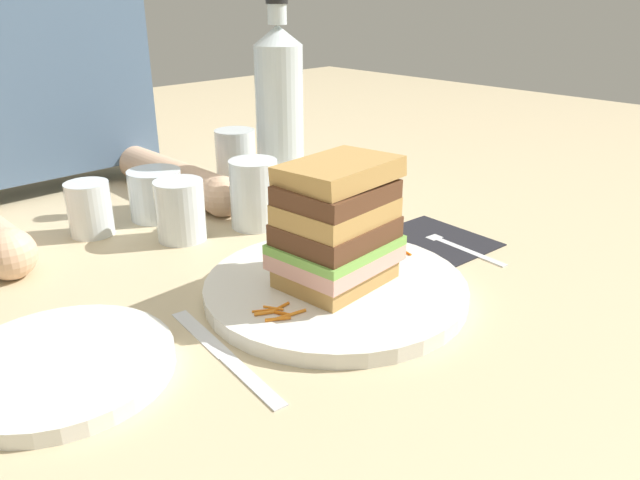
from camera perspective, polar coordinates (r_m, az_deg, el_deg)
ground_plane at (r=0.70m, az=0.50°, el=-4.72°), size 3.00×3.00×0.00m
main_plate at (r=0.69m, az=1.73°, el=-4.40°), size 0.30×0.30×0.02m
sandwich at (r=0.66m, az=1.79°, el=1.46°), size 0.13×0.11×0.14m
carrot_shred_0 at (r=0.63m, az=-3.72°, el=-6.28°), size 0.02×0.00×0.00m
carrot_shred_1 at (r=0.61m, az=-3.96°, el=-7.38°), size 0.02×0.02×0.00m
carrot_shred_2 at (r=0.62m, az=-3.88°, el=-6.80°), size 0.01×0.02×0.00m
carrot_shred_3 at (r=0.62m, az=-5.23°, el=-6.81°), size 0.02×0.01×0.00m
carrot_shred_4 at (r=0.62m, az=-2.67°, el=-6.95°), size 0.03×0.01×0.00m
carrot_shred_5 at (r=0.63m, az=-5.01°, el=-6.56°), size 0.03×0.02×0.00m
carrot_shred_6 at (r=0.63m, az=-4.39°, el=-6.36°), size 0.01×0.02×0.00m
carrot_shred_7 at (r=0.75m, az=6.70°, el=-1.60°), size 0.01×0.02×0.00m
carrot_shred_8 at (r=0.77m, az=7.01°, el=-0.86°), size 0.01×0.02×0.00m
carrot_shred_9 at (r=0.77m, az=7.48°, el=-0.97°), size 0.01×0.03×0.00m
carrot_shred_10 at (r=0.78m, az=6.44°, el=-0.36°), size 0.03×0.02×0.00m
carrot_shred_11 at (r=0.76m, az=5.83°, el=-1.09°), size 0.01×0.02×0.00m
carrot_shred_12 at (r=0.77m, az=7.86°, el=-1.00°), size 0.01×0.03×0.00m
napkin_dark at (r=0.85m, az=11.05°, el=0.09°), size 0.12×0.15×0.00m
fork at (r=0.84m, az=12.19°, el=-0.18°), size 0.03×0.17×0.00m
knife at (r=0.59m, az=-8.72°, el=-10.72°), size 0.04×0.20×0.00m
juice_glass at (r=0.88m, az=-6.17°, el=4.04°), size 0.07×0.07×0.10m
water_bottle at (r=0.96m, az=-3.79°, el=11.56°), size 0.07×0.07×0.31m
empty_tumbler_0 at (r=0.94m, az=-15.10°, el=4.15°), size 0.08×0.08×0.07m
empty_tumbler_1 at (r=1.06m, az=-7.87°, el=7.54°), size 0.07×0.07×0.10m
empty_tumbler_2 at (r=0.85m, az=-12.92°, el=2.73°), size 0.07×0.07×0.08m
empty_tumbler_3 at (r=0.91m, az=-20.75°, el=2.76°), size 0.06×0.06×0.08m
side_plate at (r=0.61m, az=-23.05°, el=-10.78°), size 0.20×0.20×0.02m
diner_across at (r=1.09m, az=-26.37°, el=15.83°), size 0.41×0.44×0.53m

